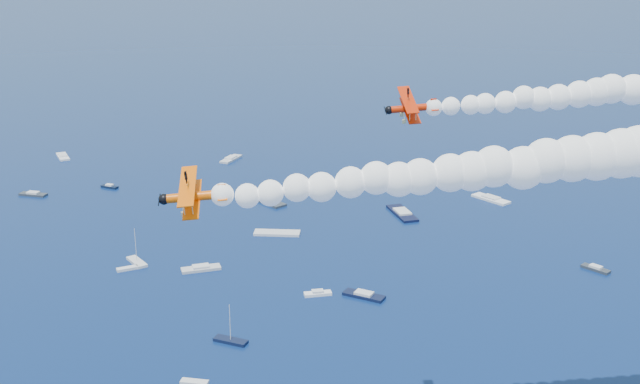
# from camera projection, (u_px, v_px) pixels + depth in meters

# --- Properties ---
(biplane_lead) EXTENTS (9.03, 10.61, 7.52)m
(biplane_lead) POSITION_uv_depth(u_px,v_px,m) (412.00, 108.00, 112.94)
(biplane_lead) COLOR red
(biplane_trail) EXTENTS (8.68, 10.09, 7.01)m
(biplane_trail) POSITION_uv_depth(u_px,v_px,m) (194.00, 197.00, 82.50)
(biplane_trail) COLOR #FE6005
(smoke_trail_lead) EXTENTS (53.43, 23.51, 9.64)m
(smoke_trail_lead) POSITION_uv_depth(u_px,v_px,m) (595.00, 92.00, 114.05)
(smoke_trail_lead) COLOR white
(smoke_trail_trail) EXTENTS (53.44, 23.70, 9.64)m
(smoke_trail_trail) POSITION_uv_depth(u_px,v_px,m) (447.00, 173.00, 83.66)
(smoke_trail_trail) COLOR white
(spectator_boats) EXTENTS (224.25, 187.85, 0.70)m
(spectator_boats) POSITION_uv_depth(u_px,v_px,m) (340.00, 245.00, 216.12)
(spectator_boats) COLOR silver
(spectator_boats) RESTS_ON ground
(boat_wakes) EXTENTS (201.58, 145.74, 0.04)m
(boat_wakes) POSITION_uv_depth(u_px,v_px,m) (321.00, 292.00, 189.19)
(boat_wakes) COLOR white
(boat_wakes) RESTS_ON ground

